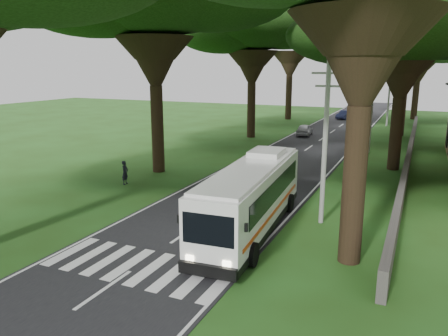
# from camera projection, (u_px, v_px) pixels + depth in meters

# --- Properties ---
(ground) EXTENTS (140.00, 140.00, 0.00)m
(ground) POSITION_uv_depth(u_px,v_px,m) (165.00, 248.00, 18.98)
(ground) COLOR #224313
(ground) RESTS_ON ground
(road) EXTENTS (8.00, 120.00, 0.04)m
(road) POSITION_uv_depth(u_px,v_px,m) (306.00, 150.00, 41.14)
(road) COLOR black
(road) RESTS_ON ground
(crosswalk) EXTENTS (8.00, 3.00, 0.01)m
(crosswalk) POSITION_uv_depth(u_px,v_px,m) (138.00, 267.00, 17.21)
(crosswalk) COLOR silver
(crosswalk) RESTS_ON ground
(property_wall) EXTENTS (0.35, 50.00, 1.20)m
(property_wall) POSITION_uv_depth(u_px,v_px,m) (409.00, 153.00, 36.49)
(property_wall) COLOR #383533
(property_wall) RESTS_ON ground
(pole_near) EXTENTS (1.60, 0.24, 8.00)m
(pole_near) POSITION_uv_depth(u_px,v_px,m) (325.00, 141.00, 21.13)
(pole_near) COLOR gray
(pole_near) RESTS_ON ground
(pole_mid) EXTENTS (1.60, 0.24, 8.00)m
(pole_mid) POSITION_uv_depth(u_px,v_px,m) (372.00, 107.00, 38.86)
(pole_mid) COLOR gray
(pole_mid) RESTS_ON ground
(pole_far) EXTENTS (1.60, 0.24, 8.00)m
(pole_far) POSITION_uv_depth(u_px,v_px,m) (389.00, 94.00, 56.59)
(pole_far) COLOR gray
(pole_far) RESTS_ON ground
(tree_l_midb) EXTENTS (13.55, 13.55, 15.00)m
(tree_l_midb) POSITION_uv_depth(u_px,v_px,m) (252.00, 25.00, 45.87)
(tree_l_midb) COLOR black
(tree_l_midb) RESTS_ON ground
(tree_l_far) EXTENTS (12.83, 12.83, 15.89)m
(tree_l_far) POSITION_uv_depth(u_px,v_px,m) (291.00, 28.00, 62.00)
(tree_l_far) COLOR black
(tree_l_far) RESTS_ON ground
(tree_r_mida) EXTENTS (14.72, 14.72, 14.14)m
(tree_r_mida) POSITION_uv_depth(u_px,v_px,m) (406.00, 20.00, 31.00)
(tree_r_mida) COLOR black
(tree_r_mida) RESTS_ON ground
(tree_r_midb) EXTENTS (13.79, 13.79, 14.42)m
(tree_r_midb) POSITION_uv_depth(u_px,v_px,m) (409.00, 31.00, 47.05)
(tree_r_midb) COLOR black
(tree_r_midb) RESTS_ON ground
(tree_r_far) EXTENTS (14.06, 14.06, 13.85)m
(tree_r_far) POSITION_uv_depth(u_px,v_px,m) (421.00, 44.00, 62.75)
(tree_r_far) COLOR black
(tree_r_far) RESTS_ON ground
(coach_bus) EXTENTS (3.17, 11.03, 3.21)m
(coach_bus) POSITION_uv_depth(u_px,v_px,m) (252.00, 196.00, 20.60)
(coach_bus) COLOR white
(coach_bus) RESTS_ON ground
(distant_car_a) EXTENTS (1.85, 3.91, 1.29)m
(distant_car_a) POSITION_uv_depth(u_px,v_px,m) (305.00, 130.00, 49.50)
(distant_car_a) COLOR #A2A2A6
(distant_car_a) RESTS_ON road
(distant_car_b) EXTENTS (2.27, 4.05, 1.26)m
(distant_car_b) POSITION_uv_depth(u_px,v_px,m) (345.00, 115.00, 64.91)
(distant_car_b) COLOR navy
(distant_car_b) RESTS_ON road
(distant_car_c) EXTENTS (2.30, 5.24, 1.50)m
(distant_car_c) POSITION_uv_depth(u_px,v_px,m) (366.00, 108.00, 73.30)
(distant_car_c) COLOR #A13017
(distant_car_c) RESTS_ON road
(pedestrian) EXTENTS (0.46, 0.63, 1.59)m
(pedestrian) POSITION_uv_depth(u_px,v_px,m) (125.00, 173.00, 29.09)
(pedestrian) COLOR black
(pedestrian) RESTS_ON ground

